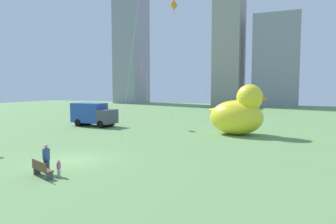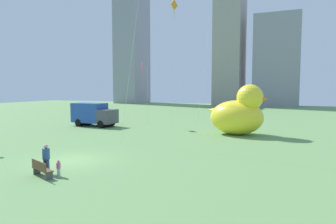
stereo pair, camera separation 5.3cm
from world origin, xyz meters
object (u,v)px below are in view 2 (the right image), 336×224
at_px(person_adult, 46,157).
at_px(kite_pink, 143,69).
at_px(park_bench, 41,169).
at_px(giant_inflatable_duck, 239,113).
at_px(person_child, 59,167).
at_px(box_truck, 94,115).
at_px(kite_orange, 174,12).

height_order(person_adult, kite_pink, kite_pink).
xyz_separation_m(park_bench, giant_inflatable_duck, (6.96, 18.89, 1.70)).
bearing_deg(person_child, kite_pink, 106.30).
xyz_separation_m(park_bench, kite_pink, (-5.39, 21.41, 6.61)).
bearing_deg(giant_inflatable_duck, box_truck, -178.87).
height_order(giant_inflatable_duck, kite_pink, kite_pink).
bearing_deg(person_child, giant_inflatable_duck, 71.22).
height_order(person_adult, giant_inflatable_duck, giant_inflatable_duck).
height_order(box_truck, kite_pink, kite_pink).
relative_size(person_adult, giant_inflatable_duck, 0.27).
xyz_separation_m(person_child, kite_orange, (-2.32, 21.96, 13.39)).
relative_size(person_child, kite_orange, 0.06).
relative_size(giant_inflatable_duck, box_truck, 1.06).
bearing_deg(kite_pink, giant_inflatable_duck, -11.51).
bearing_deg(box_truck, kite_orange, 23.16).
bearing_deg(kite_pink, box_truck, -152.07).
bearing_deg(kite_pink, person_adult, -76.32).
relative_size(park_bench, person_adult, 1.05).
relative_size(park_bench, kite_orange, 0.11).
bearing_deg(box_truck, person_child, -57.43).
bearing_deg(giant_inflatable_duck, person_adult, -111.93).
bearing_deg(giant_inflatable_duck, park_bench, -110.23).
distance_m(park_bench, kite_pink, 23.05).
bearing_deg(giant_inflatable_duck, person_child, -108.78).
bearing_deg(person_child, box_truck, 122.57).
bearing_deg(kite_orange, box_truck, -156.84).
distance_m(kite_pink, kite_orange, 7.85).
bearing_deg(person_child, person_adult, 169.76).
relative_size(person_adult, box_truck, 0.28).
height_order(park_bench, giant_inflatable_duck, giant_inflatable_duck).
bearing_deg(box_truck, park_bench, -59.79).
xyz_separation_m(giant_inflatable_duck, kite_orange, (-8.57, 3.58, 11.71)).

